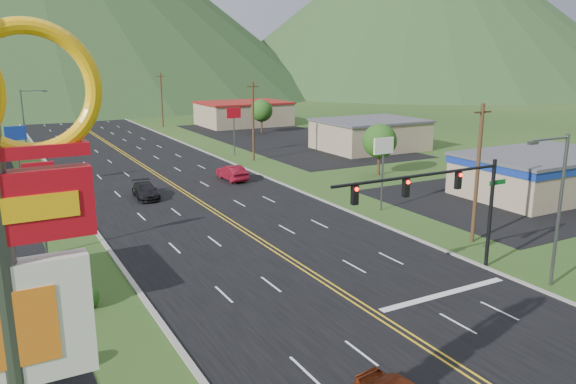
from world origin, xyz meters
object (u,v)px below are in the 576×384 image
pylon_sign (0,265)px  car_red_far (232,173)px  traffic_signal (445,193)px  streetlight_west (26,119)px  streetlight_east (557,201)px  car_dark_mid (146,191)px

pylon_sign → car_red_far: (23.35, 43.46, -8.49)m
traffic_signal → streetlight_west: 58.88m
pylon_sign → streetlight_west: pylon_sign is taller
streetlight_east → car_red_far: streetlight_east is taller
pylon_sign → car_dark_mid: 43.04m
streetlight_east → traffic_signal: bearing=139.6°
car_dark_mid → car_red_far: 10.84m
traffic_signal → car_dark_mid: 30.34m
traffic_signal → streetlight_east: size_ratio=1.46×
car_dark_mid → car_red_far: bearing=22.0°
pylon_sign → car_dark_mid: (13.05, 40.10, -8.59)m
streetlight_east → streetlight_west: (-22.86, 60.00, 0.00)m
car_dark_mid → car_red_far: (10.31, 3.36, 0.11)m
pylon_sign → streetlight_east: size_ratio=1.56×
streetlight_west → traffic_signal: bearing=-72.0°
traffic_signal → streetlight_east: bearing=-40.4°
pylon_sign → traffic_signal: bearing=27.1°
traffic_signal → car_red_far: (-0.13, 31.47, -4.52)m
streetlight_east → car_dark_mid: streetlight_east is taller
car_red_far → pylon_sign: bearing=60.8°
traffic_signal → car_red_far: 31.79m
traffic_signal → car_red_far: bearing=90.2°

